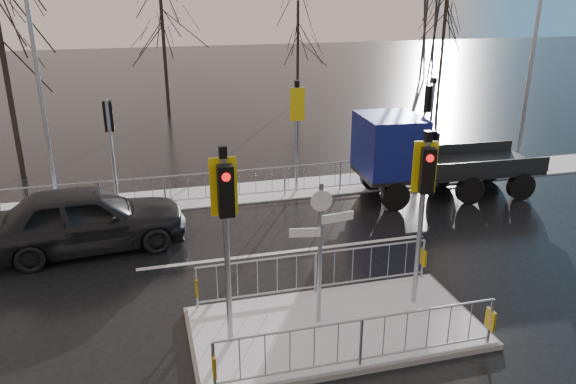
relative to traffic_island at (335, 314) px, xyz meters
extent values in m
plane|color=black|center=(0.01, -0.01, -0.39)|extent=(120.00, 120.00, 0.00)
cube|color=white|center=(0.01, 8.59, -0.37)|extent=(30.00, 2.00, 0.04)
cube|color=silver|center=(0.01, 3.79, -0.39)|extent=(8.00, 0.15, 0.01)
cube|color=slate|center=(0.01, -0.01, -0.33)|extent=(6.00, 3.00, 0.12)
cube|color=white|center=(0.01, -0.01, -0.26)|extent=(5.85, 2.85, 0.03)
cube|color=gold|center=(-2.69, -1.39, 0.28)|extent=(0.05, 0.28, 0.42)
cube|color=gold|center=(2.71, -1.39, 0.28)|extent=(0.05, 0.28, 0.42)
cube|color=gold|center=(-2.69, 1.37, 0.28)|extent=(0.05, 0.28, 0.42)
cube|color=gold|center=(2.71, 1.37, 0.28)|extent=(0.05, 0.28, 0.42)
cylinder|color=#979DA5|center=(-2.19, -0.01, 1.63)|extent=(0.11, 0.11, 3.80)
cube|color=black|center=(-2.19, -0.19, 2.98)|extent=(0.28, 0.22, 0.95)
cylinder|color=red|center=(-2.19, -0.30, 3.28)|extent=(0.16, 0.04, 0.16)
cube|color=yellow|center=(-2.19, 0.06, 2.98)|extent=(0.50, 0.03, 1.10)
cube|color=black|center=(-2.19, -0.01, 3.65)|extent=(0.14, 0.14, 0.22)
cylinder|color=#979DA5|center=(2.01, 0.39, 1.58)|extent=(0.11, 0.11, 3.70)
cube|color=black|center=(1.96, 0.22, 2.88)|extent=(0.33, 0.28, 0.95)
cylinder|color=red|center=(1.94, 0.11, 3.18)|extent=(0.16, 0.08, 0.16)
cube|color=yellow|center=(2.03, 0.46, 2.88)|extent=(0.49, 0.16, 1.10)
cube|color=black|center=(2.01, 0.39, 3.55)|extent=(0.14, 0.14, 0.22)
cylinder|color=#979DA5|center=(-0.29, 0.19, 1.28)|extent=(0.09, 0.09, 3.10)
cube|color=silver|center=(0.06, 0.19, 2.08)|extent=(0.70, 0.14, 0.18)
cube|color=silver|center=(-0.61, 0.19, 1.83)|extent=(0.62, 0.15, 0.18)
cylinder|color=silver|center=(-0.29, 0.16, 2.48)|extent=(0.44, 0.03, 0.44)
cylinder|color=#979DA5|center=(-4.49, 8.29, 1.40)|extent=(0.11, 0.11, 3.50)
cube|color=black|center=(-4.49, 8.47, 2.60)|extent=(0.28, 0.22, 0.95)
cylinder|color=red|center=(-4.49, 8.58, 2.90)|extent=(0.16, 0.04, 0.16)
cylinder|color=#979DA5|center=(1.51, 8.29, 1.45)|extent=(0.11, 0.11, 3.60)
cube|color=black|center=(1.51, 8.47, 2.70)|extent=(0.28, 0.22, 0.95)
cylinder|color=red|center=(1.51, 8.58, 3.00)|extent=(0.16, 0.04, 0.16)
cube|color=yellow|center=(1.51, 8.22, 2.70)|extent=(0.50, 0.03, 1.10)
cube|color=black|center=(1.51, 8.29, 3.37)|extent=(0.14, 0.14, 0.22)
cylinder|color=#979DA5|center=(6.51, 8.29, 1.40)|extent=(0.11, 0.11, 3.50)
cube|color=black|center=(6.46, 8.46, 2.60)|extent=(0.33, 0.28, 0.95)
cylinder|color=red|center=(6.44, 8.57, 2.90)|extent=(0.16, 0.08, 0.16)
cube|color=black|center=(6.51, 8.29, 3.27)|extent=(0.14, 0.14, 0.22)
imported|color=black|center=(-5.18, 5.39, 0.50)|extent=(5.42, 2.58, 1.79)
cylinder|color=black|center=(4.09, 5.84, 0.08)|extent=(0.95, 0.33, 0.93)
cylinder|color=black|center=(4.19, 7.80, 0.08)|extent=(0.95, 0.33, 0.93)
cylinder|color=black|center=(6.70, 5.71, 0.08)|extent=(0.95, 0.33, 0.93)
cylinder|color=black|center=(6.80, 7.67, 0.08)|extent=(0.95, 0.33, 0.93)
cylinder|color=black|center=(8.57, 5.62, 0.08)|extent=(0.95, 0.33, 0.93)
cylinder|color=black|center=(8.66, 7.58, 0.08)|extent=(0.95, 0.33, 0.93)
cube|color=black|center=(6.38, 6.71, 0.52)|extent=(6.26, 2.44, 0.15)
cube|color=navy|center=(4.23, 6.81, 1.53)|extent=(1.97, 2.33, 1.87)
cube|color=black|center=(5.14, 6.77, 1.91)|extent=(0.13, 1.87, 1.03)
cube|color=#2D3033|center=(3.67, 6.84, 0.50)|extent=(0.22, 2.15, 0.33)
cube|color=black|center=(7.40, 6.66, 0.65)|extent=(4.21, 2.44, 0.11)
cube|color=black|center=(5.40, 6.76, 1.40)|extent=(0.18, 2.24, 1.40)
cylinder|color=black|center=(-7.99, 12.49, 3.29)|extent=(0.20, 0.20, 7.36)
cylinder|color=black|center=(-1.99, 21.99, 3.06)|extent=(0.19, 0.19, 6.90)
cylinder|color=black|center=(6.01, 23.99, 2.60)|extent=(0.16, 0.16, 5.98)
cylinder|color=black|center=(14.01, 20.99, 3.29)|extent=(0.20, 0.20, 7.36)
cylinder|color=#979DA5|center=(10.51, 8.49, 3.61)|extent=(0.14, 0.14, 8.00)
cylinder|color=#979DA5|center=(-6.49, 9.49, 3.71)|extent=(0.14, 0.14, 8.20)
camera|label=1|loc=(-3.52, -9.44, 6.38)|focal=35.00mm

